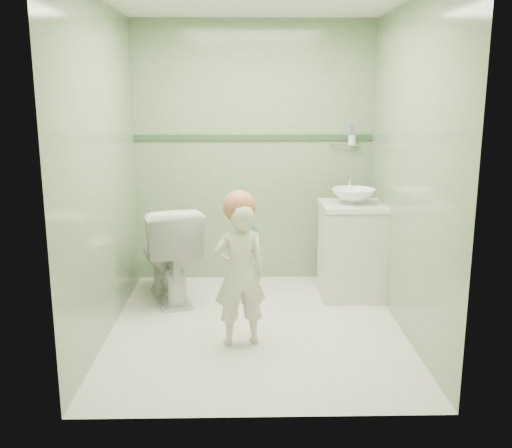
{
  "coord_description": "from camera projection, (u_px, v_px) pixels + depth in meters",
  "views": [
    {
      "loc": [
        -0.09,
        -4.15,
        1.76
      ],
      "look_at": [
        0.0,
        0.15,
        0.78
      ],
      "focal_mm": 40.77,
      "sensor_mm": 36.0,
      "label": 1
    }
  ],
  "objects": [
    {
      "name": "faucet",
      "position": [
        350.0,
        184.0,
        5.1
      ],
      "size": [
        0.03,
        0.13,
        0.18
      ],
      "color": "silver",
      "rests_on": "counter"
    },
    {
      "name": "vanity",
      "position": [
        351.0,
        252.0,
        5.05
      ],
      "size": [
        0.52,
        0.5,
        0.8
      ],
      "primitive_type": "cube",
      "color": "beige",
      "rests_on": "ground"
    },
    {
      "name": "room_shell",
      "position": [
        256.0,
        172.0,
        4.17
      ],
      "size": [
        2.5,
        2.54,
        2.4
      ],
      "color": "gray",
      "rests_on": "ground"
    },
    {
      "name": "ground",
      "position": [
        256.0,
        328.0,
        4.44
      ],
      "size": [
        2.5,
        2.5,
        0.0
      ],
      "primitive_type": "plane",
      "color": "white",
      "rests_on": "ground"
    },
    {
      "name": "trim_stripe",
      "position": [
        253.0,
        137.0,
        5.34
      ],
      "size": [
        2.2,
        0.02,
        0.05
      ],
      "primitive_type": "cube",
      "color": "#305033",
      "rests_on": "room_shell"
    },
    {
      "name": "toilet",
      "position": [
        169.0,
        252.0,
        4.98
      ],
      "size": [
        0.69,
        0.92,
        0.83
      ],
      "primitive_type": "imported",
      "rotation": [
        0.0,
        0.0,
        3.45
      ],
      "color": "white",
      "rests_on": "ground"
    },
    {
      "name": "cup_holder",
      "position": [
        351.0,
        140.0,
        5.31
      ],
      "size": [
        0.26,
        0.07,
        0.21
      ],
      "color": "silver",
      "rests_on": "room_shell"
    },
    {
      "name": "teal_toothbrush",
      "position": [
        254.0,
        228.0,
        3.87
      ],
      "size": [
        0.11,
        0.14,
        0.08
      ],
      "color": "#087C6F",
      "rests_on": "toddler"
    },
    {
      "name": "counter",
      "position": [
        353.0,
        206.0,
        4.96
      ],
      "size": [
        0.54,
        0.52,
        0.04
      ],
      "primitive_type": "cube",
      "color": "white",
      "rests_on": "vanity"
    },
    {
      "name": "basin",
      "position": [
        353.0,
        196.0,
        4.94
      ],
      "size": [
        0.37,
        0.37,
        0.13
      ],
      "primitive_type": "imported",
      "color": "white",
      "rests_on": "counter"
    },
    {
      "name": "toddler",
      "position": [
        240.0,
        275.0,
        4.05
      ],
      "size": [
        0.42,
        0.32,
        1.03
      ],
      "primitive_type": "imported",
      "rotation": [
        0.0,
        0.0,
        3.36
      ],
      "color": "beige",
      "rests_on": "ground"
    },
    {
      "name": "hair_cap",
      "position": [
        239.0,
        207.0,
        3.97
      ],
      "size": [
        0.23,
        0.23,
        0.23
      ],
      "primitive_type": "sphere",
      "color": "#AB6946",
      "rests_on": "toddler"
    }
  ]
}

